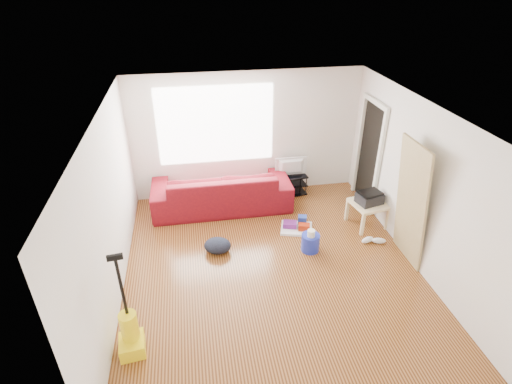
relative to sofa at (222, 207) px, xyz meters
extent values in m
cube|color=#47230D|center=(0.58, -1.95, 0.00)|extent=(4.50, 5.00, 0.01)
cube|color=silver|center=(0.58, -1.95, 2.50)|extent=(4.50, 5.00, 0.01)
cube|color=white|center=(0.58, 0.55, 1.25)|extent=(4.50, 0.01, 2.50)
cube|color=white|center=(0.58, -4.45, 1.25)|extent=(4.50, 0.01, 2.50)
cube|color=white|center=(-1.67, -1.95, 1.25)|extent=(0.01, 5.00, 2.50)
cube|color=white|center=(2.83, -1.95, 1.25)|extent=(0.01, 5.00, 2.50)
cube|color=white|center=(-0.02, 0.53, 1.50)|extent=(2.20, 0.01, 1.50)
cube|color=silver|center=(2.79, -0.70, 1.00)|extent=(0.06, 0.08, 2.00)
cube|color=silver|center=(2.79, 0.20, 1.00)|extent=(0.06, 0.08, 2.00)
cube|color=silver|center=(2.79, -0.25, 2.04)|extent=(0.06, 0.98, 0.08)
cube|color=black|center=(2.83, -0.25, 1.00)|extent=(0.01, 0.86, 1.98)
imported|color=#4E0813|center=(0.00, 0.00, 0.00)|extent=(2.64, 1.03, 0.77)
cube|color=black|center=(1.45, 0.27, 0.03)|extent=(0.66, 0.43, 0.02)
cube|color=black|center=(1.45, 0.27, 0.22)|extent=(0.66, 0.43, 0.02)
cube|color=black|center=(1.45, 0.27, 0.41)|extent=(0.66, 0.43, 0.02)
cylinder|color=black|center=(1.19, 0.09, 0.21)|extent=(0.02, 0.02, 0.43)
cylinder|color=black|center=(1.16, 0.38, 0.21)|extent=(0.02, 0.02, 0.43)
cylinder|color=black|center=(1.75, 0.16, 0.21)|extent=(0.02, 0.02, 0.43)
cylinder|color=black|center=(1.71, 0.45, 0.21)|extent=(0.02, 0.02, 0.43)
imported|color=black|center=(1.45, 0.27, 0.61)|extent=(0.65, 0.09, 0.38)
cube|color=beige|center=(2.53, -1.07, 0.44)|extent=(0.66, 0.66, 0.05)
cube|color=beige|center=(2.33, -1.37, 0.21)|extent=(0.05, 0.05, 0.41)
cube|color=beige|center=(2.23, -0.86, 0.21)|extent=(0.05, 0.05, 0.41)
cube|color=beige|center=(2.83, -1.27, 0.21)|extent=(0.05, 0.05, 0.41)
cube|color=beige|center=(2.74, -0.77, 0.21)|extent=(0.05, 0.05, 0.41)
cube|color=black|center=(2.53, -1.07, 0.56)|extent=(0.49, 0.41, 0.18)
cube|color=black|center=(2.53, -1.07, 0.67)|extent=(0.44, 0.37, 0.04)
cylinder|color=#1E2EB3|center=(1.31, -1.63, 0.00)|extent=(0.34, 0.34, 0.30)
cylinder|color=silver|center=(1.30, -1.65, 0.21)|extent=(0.13, 0.13, 0.12)
cube|color=white|center=(1.24, -1.01, 0.02)|extent=(0.66, 0.58, 0.04)
cube|color=#A52408|center=(1.35, -1.10, 0.10)|extent=(0.23, 0.18, 0.11)
cube|color=#631B73|center=(1.13, -0.96, 0.09)|extent=(0.28, 0.24, 0.09)
cube|color=#203AA1|center=(1.37, -0.90, 0.12)|extent=(0.19, 0.17, 0.15)
ellipsoid|color=black|center=(-0.21, -1.41, 0.00)|extent=(0.52, 0.45, 0.25)
ellipsoid|color=white|center=(2.34, -1.59, 0.05)|extent=(0.26, 0.18, 0.10)
ellipsoid|color=white|center=(2.53, -1.64, 0.05)|extent=(0.26, 0.17, 0.10)
cube|color=yellow|center=(-1.42, -3.20, 0.10)|extent=(0.34, 0.37, 0.19)
cylinder|color=yellow|center=(-1.42, -3.15, 0.38)|extent=(0.21, 0.21, 0.37)
cylinder|color=black|center=(-1.42, -3.12, 0.97)|extent=(0.04, 0.04, 0.80)
cube|color=black|center=(-1.42, -3.12, 1.40)|extent=(0.17, 0.06, 0.06)
cube|color=#9E8A4F|center=(2.71, -2.04, 0.00)|extent=(0.25, 0.80, 2.01)
camera|label=1|loc=(-0.48, -6.73, 4.15)|focal=28.00mm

